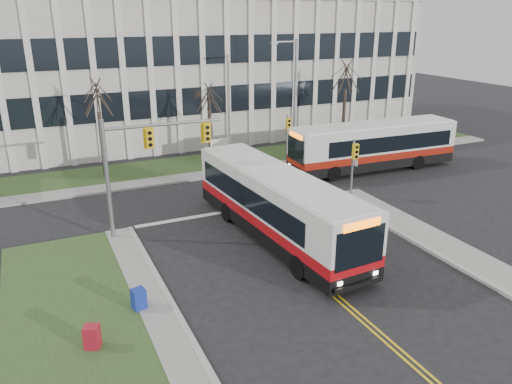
% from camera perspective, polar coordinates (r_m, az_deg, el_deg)
% --- Properties ---
extents(ground, '(120.00, 120.00, 0.00)m').
position_cam_1_polar(ground, '(22.80, 5.88, -9.02)').
color(ground, black).
rests_on(ground, ground).
extents(sidewalk_cross, '(44.00, 1.60, 0.14)m').
position_cam_1_polar(sidewalk_cross, '(37.38, 0.72, 2.85)').
color(sidewalk_cross, '#9E9B93').
rests_on(sidewalk_cross, ground).
extents(building_lawn, '(44.00, 5.00, 0.12)m').
position_cam_1_polar(building_lawn, '(39.83, -1.01, 3.89)').
color(building_lawn, '#324C20').
rests_on(building_lawn, ground).
extents(office_building, '(40.00, 16.00, 12.00)m').
position_cam_1_polar(office_building, '(49.78, -6.82, 13.92)').
color(office_building, beige).
rests_on(office_building, ground).
extents(mast_arm_signal, '(6.11, 0.38, 6.20)m').
position_cam_1_polar(mast_arm_signal, '(25.59, -13.12, 4.11)').
color(mast_arm_signal, slate).
rests_on(mast_arm_signal, ground).
extents(signal_pole_near, '(0.34, 0.39, 3.80)m').
position_cam_1_polar(signal_pole_near, '(30.93, 11.11, 3.55)').
color(signal_pole_near, slate).
rests_on(signal_pole_near, ground).
extents(signal_pole_far, '(0.34, 0.39, 3.80)m').
position_cam_1_polar(signal_pole_far, '(37.90, 3.63, 6.85)').
color(signal_pole_far, slate).
rests_on(signal_pole_far, ground).
extents(streetlight, '(2.15, 0.25, 9.20)m').
position_cam_1_polar(streetlight, '(38.48, 4.26, 11.11)').
color(streetlight, slate).
rests_on(streetlight, ground).
extents(directory_sign, '(1.50, 0.12, 2.00)m').
position_cam_1_polar(directory_sign, '(38.18, -4.16, 4.87)').
color(directory_sign, slate).
rests_on(directory_sign, ground).
extents(tree_left, '(1.80, 1.80, 7.70)m').
position_cam_1_polar(tree_left, '(35.77, -17.67, 10.12)').
color(tree_left, '#42352B').
rests_on(tree_left, ground).
extents(tree_mid, '(1.80, 1.80, 6.82)m').
position_cam_1_polar(tree_mid, '(37.89, -5.41, 10.47)').
color(tree_mid, '#42352B').
rests_on(tree_mid, ground).
extents(tree_right, '(1.80, 1.80, 8.25)m').
position_cam_1_polar(tree_right, '(43.04, 10.25, 12.73)').
color(tree_right, '#42352B').
rests_on(tree_right, ground).
extents(bus_main, '(3.60, 13.02, 3.43)m').
position_cam_1_polar(bus_main, '(25.23, 2.41, -1.70)').
color(bus_main, silver).
rests_on(bus_main, ground).
extents(bus_cross, '(12.78, 3.27, 3.38)m').
position_cam_1_polar(bus_cross, '(37.66, 13.23, 5.00)').
color(bus_cross, silver).
rests_on(bus_cross, ground).
extents(newspaper_box_blue, '(0.58, 0.55, 0.95)m').
position_cam_1_polar(newspaper_box_blue, '(20.25, -13.24, -11.93)').
color(newspaper_box_blue, '#162C97').
rests_on(newspaper_box_blue, ground).
extents(newspaper_box_red, '(0.64, 0.61, 0.95)m').
position_cam_1_polar(newspaper_box_red, '(18.61, -18.21, -15.58)').
color(newspaper_box_red, maroon).
rests_on(newspaper_box_red, ground).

